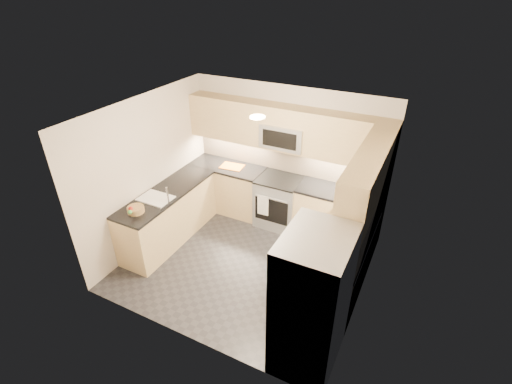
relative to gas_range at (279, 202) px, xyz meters
name	(u,v)px	position (x,y,z in m)	size (l,w,h in m)	color
floor	(246,263)	(0.00, -1.28, -0.46)	(3.60, 3.20, 0.00)	#25252A
ceiling	(244,114)	(0.00, -1.28, 2.04)	(3.60, 3.20, 0.02)	beige
wall_back	(287,156)	(0.00, 0.32, 0.79)	(3.60, 0.02, 2.50)	beige
wall_front	(178,263)	(0.00, -2.88, 0.79)	(3.60, 0.02, 2.50)	beige
wall_left	(149,171)	(-1.80, -1.28, 0.79)	(0.02, 3.20, 2.50)	beige
wall_right	(370,230)	(1.80, -1.28, 0.79)	(0.02, 3.20, 2.50)	beige
base_cab_back_left	(228,188)	(-1.09, 0.02, -0.01)	(1.42, 0.60, 0.90)	tan
base_cab_back_right	(337,217)	(1.09, 0.02, -0.01)	(1.42, 0.60, 0.90)	tan
base_cab_right	(343,264)	(1.50, -1.12, -0.01)	(0.60, 1.70, 0.90)	tan
base_cab_peninsula	(169,216)	(-1.50, -1.28, -0.01)	(0.60, 2.00, 0.90)	tan
countertop_back_left	(227,166)	(-1.09, 0.02, 0.47)	(1.42, 0.63, 0.04)	black
countertop_back_right	(341,193)	(1.09, 0.02, 0.47)	(1.42, 0.63, 0.04)	black
countertop_right	(347,238)	(1.50, -1.12, 0.47)	(0.63, 1.70, 0.04)	black
countertop_peninsula	(166,193)	(-1.50, -1.28, 0.47)	(0.63, 2.00, 0.04)	black
upper_cab_back	(285,128)	(0.00, 0.15, 1.37)	(3.60, 0.35, 0.75)	tan
upper_cab_right	(368,178)	(1.62, -1.00, 1.37)	(0.35, 1.95, 0.75)	tan
backsplash_back	(287,158)	(0.00, 0.32, 0.74)	(3.60, 0.01, 0.51)	tan
backsplash_right	(376,216)	(1.80, -0.82, 0.74)	(0.01, 2.30, 0.51)	tan
gas_range	(279,202)	(0.00, 0.00, 0.00)	(0.76, 0.65, 0.91)	#A9ACB1
range_cooktop	(280,180)	(0.00, 0.00, 0.46)	(0.76, 0.65, 0.03)	black
oven_door_glass	(271,211)	(0.00, -0.33, -0.01)	(0.62, 0.02, 0.45)	black
oven_handle	(271,198)	(0.00, -0.35, 0.26)	(0.02, 0.02, 0.60)	#B2B5BA
microwave	(284,136)	(0.00, 0.12, 1.24)	(0.76, 0.40, 0.40)	#A9ABB1
microwave_door	(279,140)	(0.00, -0.08, 1.24)	(0.60, 0.01, 0.28)	black
refrigerator	(312,302)	(1.45, -2.43, 0.45)	(0.70, 0.90, 1.80)	#ABADB3
fridge_handle_left	(275,299)	(1.08, -2.61, 0.49)	(0.02, 0.02, 1.20)	#B2B5BA
fridge_handle_right	(287,278)	(1.08, -2.25, 0.49)	(0.02, 0.02, 1.20)	#B2B5BA
sink_basin	(156,202)	(-1.50, -1.53, 0.42)	(0.52, 0.38, 0.16)	white
faucet	(168,195)	(-1.24, -1.53, 0.62)	(0.03, 0.03, 0.28)	silver
utensil_bowl	(365,194)	(1.49, -0.02, 0.58)	(0.32, 0.32, 0.18)	#68B74E
cutting_board	(232,166)	(-0.98, 0.02, 0.49)	(0.42, 0.29, 0.01)	orange
fruit_basket	(136,210)	(-1.51, -1.96, 0.53)	(0.25, 0.25, 0.09)	#A7834E
fruit_apple	(131,209)	(-1.51, -2.05, 0.60)	(0.07, 0.07, 0.07)	#A61A13
fruit_pear	(130,212)	(-1.45, -2.12, 0.60)	(0.06, 0.06, 0.06)	green
dish_towel_check	(263,205)	(-0.14, -0.37, 0.10)	(0.20, 0.02, 0.39)	white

